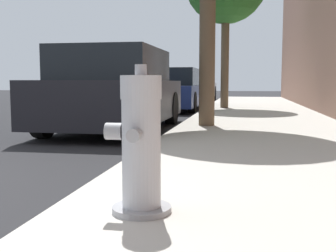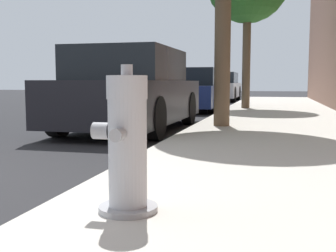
{
  "view_description": "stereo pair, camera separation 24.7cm",
  "coord_description": "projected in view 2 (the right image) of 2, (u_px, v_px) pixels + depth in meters",
  "views": [
    {
      "loc": [
        3.18,
        -2.41,
        0.89
      ],
      "look_at": [
        2.53,
        1.15,
        0.51
      ],
      "focal_mm": 45.0,
      "sensor_mm": 36.0,
      "label": 1
    },
    {
      "loc": [
        3.42,
        -2.35,
        0.89
      ],
      "look_at": [
        2.53,
        1.15,
        0.51
      ],
      "focal_mm": 45.0,
      "sensor_mm": 36.0,
      "label": 2
    }
  ],
  "objects": [
    {
      "name": "sidewalk_slab",
      "position": [
        289.0,
        232.0,
        2.33
      ],
      "size": [
        3.01,
        40.0,
        0.12
      ],
      "color": "beige",
      "rests_on": "ground_plane"
    },
    {
      "name": "parked_car_far",
      "position": [
        219.0,
        87.0,
        19.75
      ],
      "size": [
        1.75,
        4.05,
        1.33
      ],
      "color": "#B7B7BC",
      "rests_on": "ground_plane"
    },
    {
      "name": "parked_car_near",
      "position": [
        131.0,
        91.0,
        7.73
      ],
      "size": [
        1.83,
        4.11,
        1.48
      ],
      "color": "black",
      "rests_on": "ground_plane"
    },
    {
      "name": "parked_car_mid",
      "position": [
        192.0,
        90.0,
        13.31
      ],
      "size": [
        1.87,
        4.45,
        1.3
      ],
      "color": "navy",
      "rests_on": "ground_plane"
    },
    {
      "name": "fire_hydrant",
      "position": [
        127.0,
        146.0,
        2.47
      ],
      "size": [
        0.39,
        0.39,
        0.87
      ],
      "color": "#97979C",
      "rests_on": "sidewalk_slab"
    }
  ]
}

